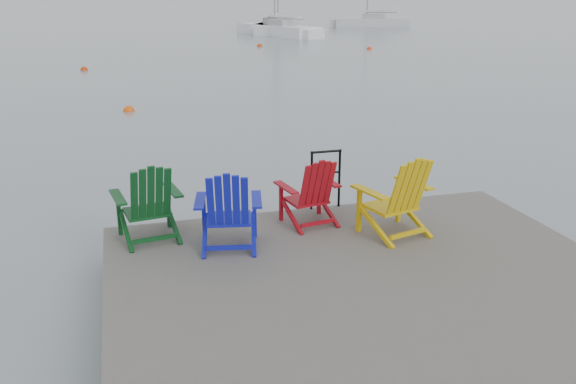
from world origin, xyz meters
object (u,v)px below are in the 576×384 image
object	(u,v)px
sailboat_far	(370,23)
buoy_d	(260,46)
chair_yellow	(398,196)
sailboat_near	(278,31)
buoy_b	(84,70)
chair_blue	(228,209)
chair_red	(311,191)
handrail	(326,173)
sailboat_mid	(277,27)
buoy_a	(129,111)
buoy_c	(369,49)
chair_green	(148,202)

from	to	relation	value
sailboat_far	buoy_d	distance (m)	22.13
buoy_d	chair_yellow	bearing A→B (deg)	-100.00
sailboat_near	buoy_b	size ratio (longest dim) A/B	34.33
chair_blue	chair_yellow	world-z (taller)	chair_yellow
chair_red	buoy_d	world-z (taller)	chair_red
handrail	buoy_d	xyz separation A→B (m)	(6.28, 31.12, -1.04)
chair_blue	sailboat_mid	xyz separation A→B (m)	(12.54, 45.20, -0.68)
chair_blue	chair_yellow	distance (m)	2.25
chair_yellow	buoy_a	world-z (taller)	chair_yellow
chair_yellow	sailboat_mid	distance (m)	46.55
chair_red	buoy_c	size ratio (longest dim) A/B	2.93
sailboat_mid	buoy_c	size ratio (longest dim) A/B	37.99
chair_red	chair_yellow	world-z (taller)	chair_yellow
chair_blue	buoy_c	xyz separation A→B (m)	(14.06, 28.54, -1.04)
sailboat_far	buoy_c	xyz separation A→B (m)	(-8.63, -20.17, -0.36)
chair_green	chair_yellow	xyz separation A→B (m)	(3.20, -0.73, 0.03)
sailboat_mid	buoy_b	bearing A→B (deg)	-98.22
chair_green	sailboat_mid	xyz separation A→B (m)	(13.50, 44.66, -0.68)
sailboat_mid	chair_green	bearing A→B (deg)	-80.81
chair_green	chair_yellow	distance (m)	3.29
handrail	sailboat_near	bearing A→B (deg)	76.13
buoy_c	buoy_d	bearing A→B (deg)	149.00
sailboat_near	buoy_c	bearing A→B (deg)	-99.11
buoy_c	buoy_d	world-z (taller)	buoy_d
sailboat_mid	buoy_b	size ratio (longest dim) A/B	36.55
buoy_b	buoy_a	bearing A→B (deg)	-81.02
chair_blue	sailboat_near	size ratio (longest dim) A/B	0.09
buoy_b	buoy_d	distance (m)	14.04
chair_green	buoy_a	size ratio (longest dim) A/B	3.06
buoy_b	buoy_c	xyz separation A→B (m)	(16.66, 5.59, 0.00)
chair_red	buoy_d	size ratio (longest dim) A/B	2.59
sailboat_near	buoy_d	size ratio (longest dim) A/B	31.47
chair_yellow	buoy_d	bearing A→B (deg)	65.06
handrail	sailboat_near	distance (m)	41.22
chair_red	buoy_c	world-z (taller)	chair_red
buoy_b	buoy_c	size ratio (longest dim) A/B	1.04
sailboat_near	sailboat_far	xyz separation A→B (m)	(11.14, 7.60, 0.00)
sailboat_near	buoy_d	bearing A→B (deg)	-132.40
chair_blue	sailboat_mid	bearing A→B (deg)	86.04
sailboat_near	buoy_c	distance (m)	12.82
chair_red	sailboat_mid	distance (m)	46.11
sailboat_far	chair_blue	bearing A→B (deg)	172.69
sailboat_near	buoy_c	world-z (taller)	sailboat_near
handrail	sailboat_mid	world-z (taller)	sailboat_mid
chair_green	chair_yellow	world-z (taller)	chair_yellow
chair_blue	chair_green	bearing A→B (deg)	162.02
chair_green	chair_red	bearing A→B (deg)	-9.99
chair_yellow	chair_red	bearing A→B (deg)	130.35
sailboat_far	buoy_c	distance (m)	21.94
buoy_a	buoy_b	xyz separation A→B (m)	(-1.68, 10.65, 0.00)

